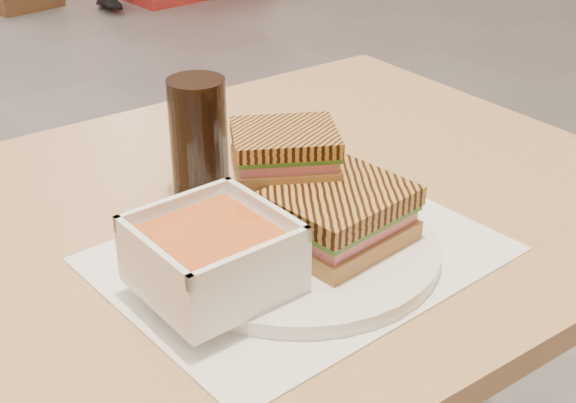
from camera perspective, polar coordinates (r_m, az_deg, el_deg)
main_table at (r=0.89m, az=-9.47°, el=-9.12°), size 1.23×0.74×0.75m
tray_liner at (r=0.79m, az=0.87°, el=-3.88°), size 0.39×0.31×0.00m
plate at (r=0.79m, az=0.75°, el=-3.29°), size 0.29×0.29×0.02m
soup_bowl at (r=0.71m, az=-5.53°, el=-4.13°), size 0.13×0.13×0.07m
panini_lower at (r=0.77m, az=3.85°, el=-1.04°), size 0.14×0.12×0.06m
panini_upper at (r=0.80m, az=-0.24°, el=3.70°), size 0.14×0.13×0.05m
cola_glass at (r=0.89m, az=-6.56°, el=4.61°), size 0.07×0.07×0.14m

